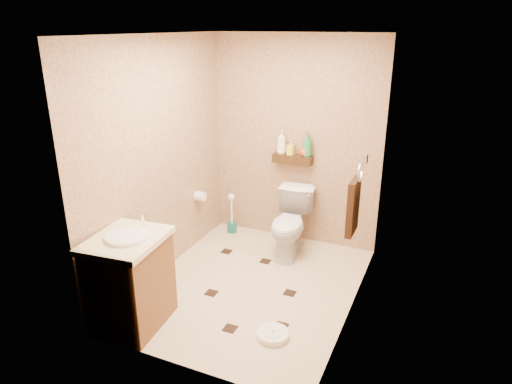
% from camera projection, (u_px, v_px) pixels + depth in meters
% --- Properties ---
extents(ground, '(2.50, 2.50, 0.00)m').
position_uv_depth(ground, '(251.00, 286.00, 4.59)').
color(ground, beige).
rests_on(ground, ground).
extents(wall_back, '(2.00, 0.04, 2.40)m').
position_uv_depth(wall_back, '(295.00, 142.00, 5.24)').
color(wall_back, tan).
rests_on(wall_back, ground).
extents(wall_front, '(2.00, 0.04, 2.40)m').
position_uv_depth(wall_front, '(175.00, 224.00, 3.10)').
color(wall_front, tan).
rests_on(wall_front, ground).
extents(wall_left, '(0.04, 2.50, 2.40)m').
position_uv_depth(wall_left, '(159.00, 160.00, 4.55)').
color(wall_left, tan).
rests_on(wall_left, ground).
extents(wall_right, '(0.04, 2.50, 2.40)m').
position_uv_depth(wall_right, '(360.00, 188.00, 3.79)').
color(wall_right, tan).
rests_on(wall_right, ground).
extents(ceiling, '(2.00, 2.50, 0.02)m').
position_uv_depth(ceiling, '(250.00, 34.00, 3.75)').
color(ceiling, white).
rests_on(ceiling, wall_back).
extents(wall_shelf, '(0.46, 0.14, 0.10)m').
position_uv_depth(wall_shelf, '(293.00, 159.00, 5.24)').
color(wall_shelf, '#3C2510').
rests_on(wall_shelf, wall_back).
extents(floor_accents, '(1.18, 1.37, 0.01)m').
position_uv_depth(floor_accents, '(250.00, 289.00, 4.53)').
color(floor_accents, black).
rests_on(floor_accents, ground).
extents(toilet, '(0.48, 0.76, 0.74)m').
position_uv_depth(toilet, '(290.00, 224.00, 5.13)').
color(toilet, white).
rests_on(toilet, ground).
extents(vanity, '(0.62, 0.73, 0.96)m').
position_uv_depth(vanity, '(130.00, 280.00, 3.89)').
color(vanity, brown).
rests_on(vanity, ground).
extents(bathroom_scale, '(0.36, 0.36, 0.06)m').
position_uv_depth(bathroom_scale, '(273.00, 334.00, 3.83)').
color(bathroom_scale, white).
rests_on(bathroom_scale, ground).
extents(toilet_brush, '(0.12, 0.12, 0.51)m').
position_uv_depth(toilet_brush, '(232.00, 219.00, 5.73)').
color(toilet_brush, '#175F59').
rests_on(toilet_brush, ground).
extents(towel_ring, '(0.12, 0.30, 0.76)m').
position_uv_depth(towel_ring, '(354.00, 204.00, 4.13)').
color(towel_ring, silver).
rests_on(towel_ring, wall_right).
extents(toilet_paper, '(0.12, 0.11, 0.12)m').
position_uv_depth(toilet_paper, '(200.00, 196.00, 5.29)').
color(toilet_paper, white).
rests_on(toilet_paper, wall_left).
extents(bottle_a, '(0.14, 0.14, 0.27)m').
position_uv_depth(bottle_a, '(282.00, 142.00, 5.23)').
color(bottle_a, white).
rests_on(bottle_a, wall_shelf).
extents(bottle_b, '(0.09, 0.09, 0.17)m').
position_uv_depth(bottle_b, '(291.00, 147.00, 5.20)').
color(bottle_b, yellow).
rests_on(bottle_b, wall_shelf).
extents(bottle_c, '(0.16, 0.16, 0.15)m').
position_uv_depth(bottle_c, '(305.00, 150.00, 5.14)').
color(bottle_c, '#E54C1B').
rests_on(bottle_c, wall_shelf).
extents(bottle_d, '(0.15, 0.15, 0.28)m').
position_uv_depth(bottle_d, '(307.00, 144.00, 5.11)').
color(bottle_d, '#2B8340').
rests_on(bottle_d, wall_shelf).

